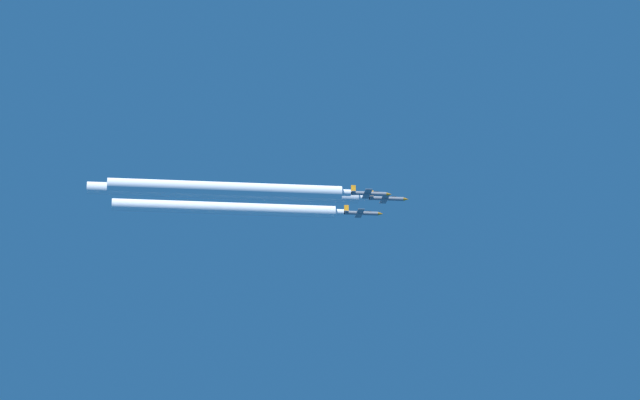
% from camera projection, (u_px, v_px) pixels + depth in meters
% --- Properties ---
extents(jet_lead, '(8.62, 12.56, 3.02)m').
position_uv_depth(jet_lead, '(387.00, 198.00, 446.56)').
color(jet_lead, slate).
extents(jet_left_wingman, '(8.62, 12.56, 3.02)m').
position_uv_depth(jet_left_wingman, '(362.00, 213.00, 454.74)').
color(jet_left_wingman, slate).
extents(jet_right_wingman, '(8.62, 12.56, 3.02)m').
position_uv_depth(jet_right_wingman, '(370.00, 193.00, 435.84)').
color(jet_right_wingman, slate).
extents(smoke_trail_lead, '(3.72, 83.67, 3.72)m').
position_uv_depth(smoke_trail_lead, '(229.00, 193.00, 441.61)').
color(smoke_trail_lead, white).
extents(smoke_trail_left_wingman, '(3.72, 70.29, 3.72)m').
position_uv_depth(smoke_trail_left_wingman, '(229.00, 209.00, 450.48)').
color(smoke_trail_left_wingman, white).
extents(smoke_trail_right_wingman, '(3.72, 70.67, 3.72)m').
position_uv_depth(smoke_trail_right_wingman, '(230.00, 189.00, 431.57)').
color(smoke_trail_right_wingman, white).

